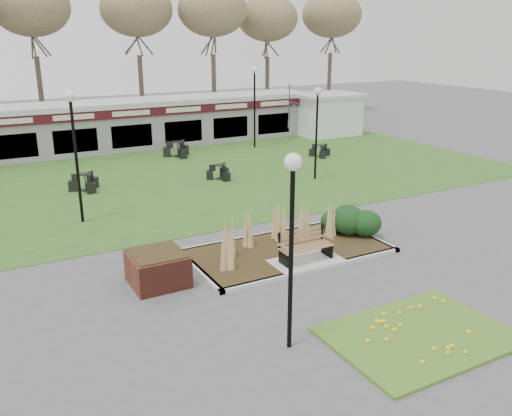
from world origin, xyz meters
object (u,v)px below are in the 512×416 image
lamp_post_mid_right (317,113)px  patio_umbrella (289,115)px  park_bench (304,245)px  service_hut (327,114)px  bistro_set_b (178,151)px  food_pavilion (125,124)px  bistro_set_c (320,153)px  lamp_post_far_right (255,89)px  brick_planter (158,268)px  lamp_post_near_left (292,210)px  bistro_set_a (86,185)px  lamp_post_far_left (73,128)px  bistro_set_d (220,174)px

lamp_post_mid_right → patio_umbrella: bearing=65.1°
park_bench → lamp_post_mid_right: (6.00, 8.17, 2.59)m
service_hut → bistro_set_b: (-11.55, -1.75, -1.15)m
food_pavilion → bistro_set_b: food_pavilion is taller
food_pavilion → bistro_set_b: 4.35m
bistro_set_c → patio_umbrella: (1.37, 5.64, 1.35)m
lamp_post_far_right → food_pavilion: bearing=153.5°
brick_planter → lamp_post_far_right: 19.46m
lamp_post_near_left → bistro_set_a: bearing=94.9°
lamp_post_far_left → bistro_set_b: 11.84m
brick_planter → service_hut: service_hut is taller
lamp_post_mid_right → bistro_set_d: size_ratio=3.39×
bistro_set_b → bistro_set_c: 8.12m
bistro_set_a → bistro_set_d: (6.13, -1.03, -0.02)m
lamp_post_far_left → patio_umbrella: 19.01m
lamp_post_far_right → bistro_set_b: lamp_post_far_right is taller
patio_umbrella → bistro_set_a: bearing=-156.4°
bistro_set_c → bistro_set_d: size_ratio=0.97×
bistro_set_b → bistro_set_a: bearing=-142.8°
patio_umbrella → bistro_set_c: bearing=-103.7°
park_bench → lamp_post_near_left: bearing=-127.4°
food_pavilion → lamp_post_far_left: (-5.18, -12.59, 2.05)m
lamp_post_far_left → lamp_post_far_right: bearing=36.7°
bistro_set_b → lamp_post_near_left: bearing=-103.7°
food_pavilion → bistro_set_d: 9.67m
lamp_post_near_left → bistro_set_d: lamp_post_near_left is taller
brick_planter → service_hut: bearing=43.5°
bistro_set_a → bistro_set_b: bistro_set_b is taller
lamp_post_far_right → bistro_set_b: 6.02m
bistro_set_d → patio_umbrella: patio_umbrella is taller
patio_umbrella → brick_planter: bearing=-131.1°
service_hut → bistro_set_c: (-4.42, -5.64, -1.21)m
lamp_post_mid_right → lamp_post_far_left: lamp_post_far_left is taller
lamp_post_near_left → patio_umbrella: size_ratio=1.77×
service_hut → lamp_post_far_right: size_ratio=0.91×
lamp_post_near_left → bistro_set_c: 20.08m
lamp_post_mid_right → bistro_set_a: size_ratio=3.11×
lamp_post_near_left → lamp_post_far_left: 11.12m
lamp_post_far_right → bistro_set_d: (-5.07, -5.88, -3.29)m
bistro_set_d → bistro_set_a: bearing=170.5°
brick_planter → lamp_post_mid_right: lamp_post_mid_right is taller
patio_umbrella → lamp_post_near_left: bearing=-121.8°
bistro_set_b → bistro_set_c: (7.13, -3.89, -0.06)m
bistro_set_c → lamp_post_mid_right: bearing=-127.9°
park_bench → lamp_post_far_left: lamp_post_far_left is taller
lamp_post_mid_right → bistro_set_d: lamp_post_mid_right is taller
lamp_post_near_left → bistro_set_b: 20.54m
brick_planter → lamp_post_far_right: lamp_post_far_right is taller
lamp_post_far_right → lamp_post_far_left: 15.22m
lamp_post_far_right → brick_planter: bearing=-126.5°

